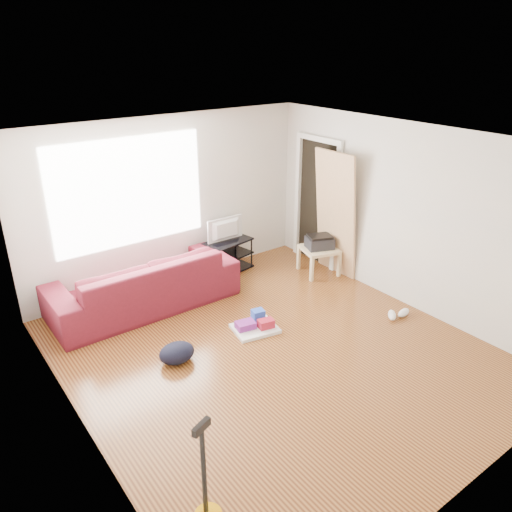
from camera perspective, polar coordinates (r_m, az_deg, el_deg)
room at (r=5.64m, az=1.83°, el=0.60°), size 4.51×5.01×2.51m
sofa at (r=7.22m, az=-12.45°, el=-5.59°), size 2.56×1.00×0.75m
tv_stand at (r=7.98m, az=-3.23°, el=0.06°), size 0.82×0.56×0.52m
tv at (r=7.81m, az=-3.30°, el=2.99°), size 0.64×0.08×0.37m
side_table at (r=7.93m, az=7.22°, el=0.48°), size 0.65×0.65×0.43m
printer at (r=7.87m, az=7.28°, el=1.62°), size 0.48×0.43×0.21m
bucket at (r=7.46m, az=-2.91°, el=-3.99°), size 0.31×0.31×0.25m
toilet_paper at (r=7.41m, az=-3.01°, el=-2.64°), size 0.12×0.12×0.11m
cleaning_tray at (r=6.49m, az=-0.09°, el=-7.91°), size 0.63×0.54×0.20m
backpack at (r=6.02m, az=-8.97°, el=-11.79°), size 0.43×0.35×0.23m
sneakers at (r=7.03m, az=15.90°, el=-6.38°), size 0.43×0.24×0.10m
door_panel at (r=8.12m, az=8.64°, el=-1.85°), size 0.24×0.79×1.96m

